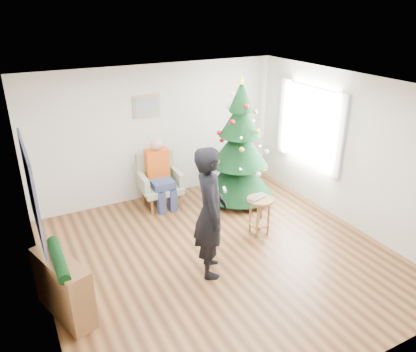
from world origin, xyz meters
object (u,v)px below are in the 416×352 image
christmas_tree (240,147)px  standing_man (210,213)px  stool (259,216)px  armchair (160,187)px  console (63,288)px

christmas_tree → standing_man: bearing=-131.5°
stool → armchair: size_ratio=0.65×
stool → standing_man: size_ratio=0.34×
christmas_tree → console: (-3.60, -1.73, -0.70)m
christmas_tree → console: christmas_tree is taller
standing_man → armchair: bearing=17.9°
christmas_tree → armchair: 1.69m
standing_man → console: size_ratio=1.92×
standing_man → console: bearing=110.0°
stool → console: 3.26m
standing_man → console: (-2.02, 0.05, -0.56)m
stool → standing_man: (-1.21, -0.52, 0.62)m
christmas_tree → stool: 1.52m
stool → armchair: bearing=120.9°
armchair → console: bearing=-130.4°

